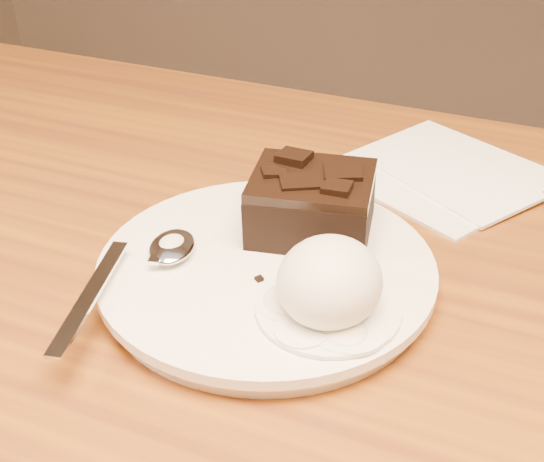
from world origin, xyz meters
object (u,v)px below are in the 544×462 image
at_px(ice_cream_scoop, 329,282).
at_px(napkin, 440,171).
at_px(plate, 267,273).
at_px(brownie, 311,207).
at_px(spoon, 172,249).

xyz_separation_m(ice_cream_scoop, napkin, (0.02, 0.25, -0.04)).
xyz_separation_m(plate, brownie, (0.01, 0.05, 0.03)).
relative_size(ice_cream_scoop, napkin, 0.43).
bearing_deg(spoon, ice_cream_scoop, -22.64).
bearing_deg(napkin, brownie, -111.29).
bearing_deg(brownie, plate, -105.29).
height_order(plate, ice_cream_scoop, ice_cream_scoop).
bearing_deg(brownie, ice_cream_scoop, -62.87).
distance_m(ice_cream_scoop, spoon, 0.13).
distance_m(brownie, ice_cream_scoop, 0.10).
bearing_deg(ice_cream_scoop, napkin, 85.51).
relative_size(spoon, napkin, 1.11).
bearing_deg(spoon, napkin, 43.97).
height_order(ice_cream_scoop, spoon, ice_cream_scoop).
bearing_deg(napkin, ice_cream_scoop, -94.49).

